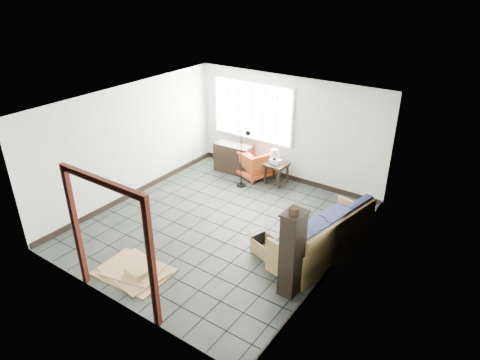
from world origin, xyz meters
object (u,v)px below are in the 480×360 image
Objects in this scene: futon_sofa at (326,239)px; tall_shelf at (292,253)px; armchair at (255,162)px; side_table at (277,167)px.

futon_sofa is 1.53× the size of tall_shelf.
futon_sofa is 2.89× the size of armchair.
tall_shelf is (-0.05, -1.24, 0.42)m from futon_sofa.
side_table is 0.36× the size of tall_shelf.
armchair is 0.67m from side_table.
armchair is 4.42m from tall_shelf.
futon_sofa is 4.28× the size of side_table.
side_table is at bearing 148.71° from futon_sofa.
tall_shelf is (2.19, -3.29, 0.32)m from side_table.
armchair is at bearing 133.35° from tall_shelf.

